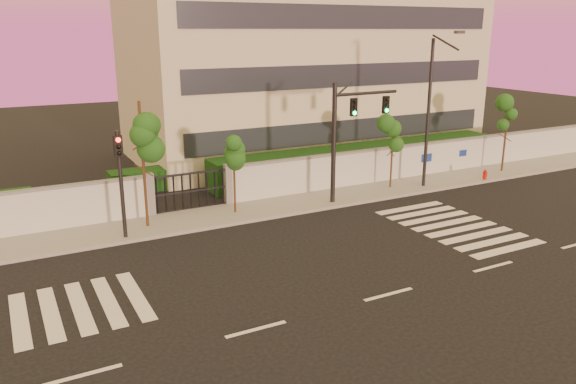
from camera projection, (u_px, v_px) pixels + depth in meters
name	position (u px, v px, depth m)	size (l,w,h in m)	color
ground	(388.00, 295.00, 19.24)	(120.00, 120.00, 0.00)	black
sidewalk	(259.00, 209.00, 28.13)	(60.00, 3.00, 0.15)	gray
perimeter_wall	(248.00, 183.00, 29.17)	(60.00, 0.36, 2.20)	silver
hedge_row	(246.00, 174.00, 32.05)	(41.00, 4.25, 1.80)	#0F3411
institutional_building	(303.00, 67.00, 40.24)	(24.40, 12.40, 12.25)	beige
road_markings	(295.00, 264.00, 21.71)	(57.00, 7.62, 0.02)	silver
street_tree_c	(142.00, 136.00, 24.48)	(1.62, 1.29, 5.81)	#382314
street_tree_d	(234.00, 157.00, 26.74)	(1.33, 1.06, 3.96)	#382314
street_tree_e	(393.00, 138.00, 31.11)	(1.36, 1.08, 4.06)	#382314
street_tree_f	(507.00, 119.00, 34.70)	(1.53, 1.22, 4.70)	#382314
traffic_signal_main	(347.00, 128.00, 28.45)	(3.95, 0.42, 6.25)	black
traffic_signal_secondary	(120.00, 172.00, 23.38)	(0.37, 0.35, 4.77)	black
streetlight_east	(431.00, 106.00, 30.77)	(0.52, 2.10, 8.71)	black
fire_hydrant	(485.00, 176.00, 33.47)	(0.29, 0.28, 0.75)	#BA120C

